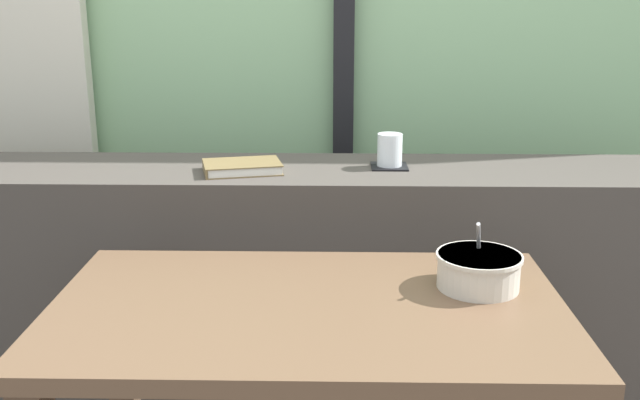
{
  "coord_description": "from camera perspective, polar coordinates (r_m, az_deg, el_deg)",
  "views": [
    {
      "loc": [
        0.09,
        -1.4,
        1.3
      ],
      "look_at": [
        0.06,
        0.41,
        0.78
      ],
      "focal_mm": 40.78,
      "sensor_mm": 36.0,
      "label": 1
    }
  ],
  "objects": [
    {
      "name": "dark_console_ledge",
      "position": [
        2.15,
        -1.42,
        -8.29
      ],
      "size": [
        2.8,
        0.38,
        0.83
      ],
      "primitive_type": "cube",
      "color": "#423D38",
      "rests_on": "ground"
    },
    {
      "name": "soup_bowl",
      "position": [
        1.54,
        12.33,
        -5.44
      ],
      "size": [
        0.18,
        0.18,
        0.15
      ],
      "color": "beige",
      "rests_on": "breakfast_table"
    },
    {
      "name": "closed_book",
      "position": [
        1.97,
        -6.17,
        2.59
      ],
      "size": [
        0.23,
        0.18,
        0.03
      ],
      "color": "brown",
      "rests_on": "dark_console_ledge"
    },
    {
      "name": "juice_glass",
      "position": [
        2.02,
        5.49,
        3.87
      ],
      "size": [
        0.07,
        0.07,
        0.09
      ],
      "color": "white",
      "rests_on": "coaster_square"
    },
    {
      "name": "coaster_square",
      "position": [
        2.03,
        5.46,
        2.64
      ],
      "size": [
        0.1,
        0.1,
        0.0
      ],
      "primitive_type": "cube",
      "color": "black",
      "rests_on": "dark_console_ledge"
    },
    {
      "name": "breakfast_table",
      "position": [
        1.5,
        -0.94,
        -12.57
      ],
      "size": [
        1.02,
        0.6,
        0.71
      ],
      "color": "brown",
      "rests_on": "ground"
    }
  ]
}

